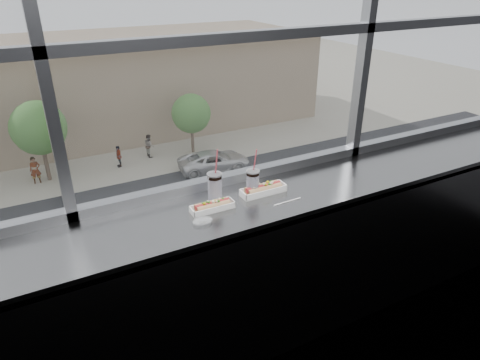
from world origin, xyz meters
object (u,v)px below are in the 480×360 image
hotdog_tray_right (263,189)px  soda_cup_right (253,181)px  car_near_d (240,215)px  tree_center (39,128)px  soda_cup_left (215,186)px  car_near_c (86,256)px  car_near_e (307,196)px  tree_right (191,114)px  pedestrian_d (149,143)px  pedestrian_c (118,154)px  car_far_c (214,158)px  loose_straw (287,202)px  pedestrian_b (35,168)px  wrapper (202,221)px  hotdog_tray_left (212,206)px

hotdog_tray_right → soda_cup_right: bearing=163.0°
car_near_d → tree_center: size_ratio=0.97×
soda_cup_left → car_near_c: size_ratio=0.06×
car_near_e → tree_right: size_ratio=1.26×
pedestrian_d → pedestrian_c: (-2.61, -0.86, -0.09)m
car_far_c → pedestrian_d: (-3.38, 4.78, 0.10)m
soda_cup_left → car_near_c: 19.64m
car_far_c → car_near_d: bearing=172.0°
loose_straw → tree_right: loose_straw is taller
soda_cup_left → car_near_d: size_ratio=0.06×
hotdog_tray_right → tree_right: size_ratio=0.06×
pedestrian_b → pedestrian_c: pedestrian_b is taller
wrapper → pedestrian_d: size_ratio=0.05×
car_near_e → pedestrian_c: size_ratio=3.05×
soda_cup_left → car_far_c: (10.80, 24.18, -11.17)m
car_near_d → pedestrian_b: size_ratio=2.41×
hotdog_tray_right → wrapper: bearing=-163.1°
car_far_c → tree_right: tree_right is taller
soda_cup_left → soda_cup_right: 0.24m
hotdog_tray_right → car_near_c: size_ratio=0.05×
tree_center → car_near_d: bearing=-53.7°
car_far_c → pedestrian_c: pedestrian_c is taller
soda_cup_left → car_near_d: bearing=61.7°
car_far_c → car_near_d: (-2.10, -8.00, -0.04)m
wrapper → car_far_c: wrapper is taller
pedestrian_b → hotdog_tray_left: bearing=-88.3°
wrapper → pedestrian_c: 30.80m
soda_cup_right → pedestrian_d: soda_cup_right is taller
car_near_d → car_near_c: car_near_c is taller
soda_cup_left → pedestrian_d: size_ratio=0.15×
car_near_c → tree_center: size_ratio=1.06×
soda_cup_left → car_far_c: 28.74m
tree_right → car_near_e: bearing=-78.0°
car_near_c → pedestrian_b: (-1.29, 11.86, 0.13)m
loose_straw → pedestrian_d: 31.96m
car_near_e → pedestrian_c: bearing=28.4°
hotdog_tray_right → car_near_c: (0.08, 16.24, -11.06)m
soda_cup_left → wrapper: size_ratio=3.13×
tree_right → soda_cup_left: bearing=-110.9°
pedestrian_c → tree_right: size_ratio=0.41×
pedestrian_b → pedestrian_c: size_ratio=1.16×
loose_straw → wrapper: bearing=175.8°
car_near_c → loose_straw: bearing=178.3°
car_near_c → car_near_e: 12.93m
car_near_c → pedestrian_c: size_ratio=3.03×
loose_straw → car_far_c: bearing=65.0°
wrapper → car_near_d: wrapper is taller
hotdog_tray_left → soda_cup_left: soda_cup_left is taller
car_far_c → pedestrian_b: (-11.71, 3.86, 0.17)m
hotdog_tray_right → car_near_d: (8.40, 16.24, -11.14)m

